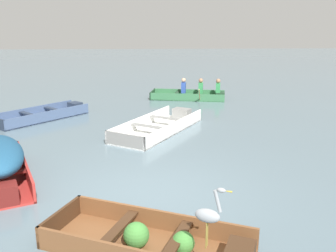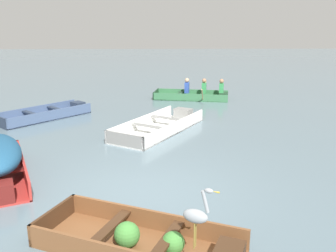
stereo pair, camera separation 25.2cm
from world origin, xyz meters
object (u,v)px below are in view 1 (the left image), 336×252
Objects in this scene: skiff_white_near_moored at (161,126)px; skiff_slate_blue_far_moored at (45,115)px; dinghy_wooden_brown_foreground at (156,243)px; rowboat_green_with_crew at (193,94)px; heron_on_dinghy at (209,214)px.

skiff_slate_blue_far_moored is at bearing 157.51° from skiff_white_near_moored.
dinghy_wooden_brown_foreground is at bearing -92.34° from skiff_white_near_moored.
rowboat_green_with_crew is at bearing 72.19° from skiff_white_near_moored.
dinghy_wooden_brown_foreground is at bearing -99.16° from rowboat_green_with_crew.
heron_on_dinghy is at bearing -63.05° from skiff_slate_blue_far_moored.
heron_on_dinghy is (4.26, -8.39, 0.76)m from skiff_slate_blue_far_moored.
skiff_slate_blue_far_moored is at bearing 114.81° from dinghy_wooden_brown_foreground.
skiff_slate_blue_far_moored is 9.44m from heron_on_dinghy.
dinghy_wooden_brown_foreground is 3.78× the size of heron_on_dinghy.
heron_on_dinghy reaches higher than skiff_slate_blue_far_moored.
skiff_slate_blue_far_moored is (-3.62, 7.83, -0.02)m from dinghy_wooden_brown_foreground.
skiff_slate_blue_far_moored is at bearing -150.21° from rowboat_green_with_crew.
rowboat_green_with_crew is at bearing 29.79° from skiff_slate_blue_far_moored.
rowboat_green_with_crew reaches higher than skiff_white_near_moored.
dinghy_wooden_brown_foreground reaches higher than skiff_white_near_moored.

